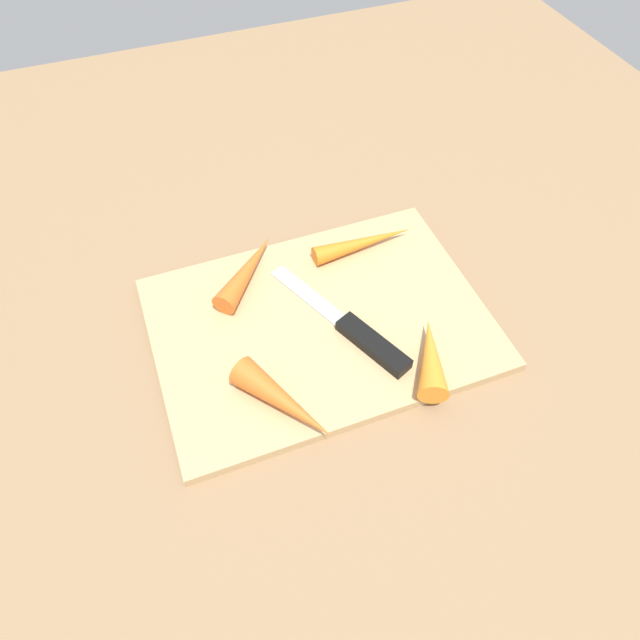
{
  "coord_description": "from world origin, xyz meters",
  "views": [
    {
      "loc": [
        -0.14,
        -0.36,
        0.51
      ],
      "look_at": [
        0.0,
        0.0,
        0.01
      ],
      "focal_mm": 32.26,
      "sensor_mm": 36.0,
      "label": 1
    }
  ],
  "objects_px": {
    "carrot_long": "(248,270)",
    "knife": "(364,337)",
    "carrot_longest": "(364,243)",
    "carrot_shortest": "(431,356)",
    "carrot_short": "(284,402)",
    "cutting_board": "(320,323)"
  },
  "relations": [
    {
      "from": "carrot_long",
      "to": "carrot_shortest",
      "type": "height_order",
      "value": "carrot_shortest"
    },
    {
      "from": "carrot_short",
      "to": "carrot_shortest",
      "type": "height_order",
      "value": "same"
    },
    {
      "from": "carrot_long",
      "to": "carrot_shortest",
      "type": "distance_m",
      "value": 0.23
    },
    {
      "from": "cutting_board",
      "to": "carrot_shortest",
      "type": "height_order",
      "value": "carrot_shortest"
    },
    {
      "from": "cutting_board",
      "to": "carrot_longest",
      "type": "distance_m",
      "value": 0.12
    },
    {
      "from": "cutting_board",
      "to": "knife",
      "type": "relative_size",
      "value": 1.88
    },
    {
      "from": "knife",
      "to": "carrot_long",
      "type": "bearing_deg",
      "value": 11.07
    },
    {
      "from": "knife",
      "to": "carrot_longest",
      "type": "height_order",
      "value": "carrot_longest"
    },
    {
      "from": "carrot_long",
      "to": "carrot_longest",
      "type": "height_order",
      "value": "carrot_long"
    },
    {
      "from": "carrot_long",
      "to": "knife",
      "type": "bearing_deg",
      "value": -101.85
    },
    {
      "from": "cutting_board",
      "to": "carrot_short",
      "type": "bearing_deg",
      "value": -127.71
    },
    {
      "from": "knife",
      "to": "carrot_longest",
      "type": "distance_m",
      "value": 0.14
    },
    {
      "from": "cutting_board",
      "to": "carrot_longest",
      "type": "bearing_deg",
      "value": 43.7
    },
    {
      "from": "carrot_short",
      "to": "carrot_longest",
      "type": "relative_size",
      "value": 0.91
    },
    {
      "from": "carrot_short",
      "to": "carrot_shortest",
      "type": "relative_size",
      "value": 1.26
    },
    {
      "from": "carrot_long",
      "to": "cutting_board",
      "type": "bearing_deg",
      "value": -103.79
    },
    {
      "from": "carrot_longest",
      "to": "carrot_shortest",
      "type": "xyz_separation_m",
      "value": [
        -0.0,
        -0.18,
        0.0
      ]
    },
    {
      "from": "carrot_short",
      "to": "carrot_longest",
      "type": "height_order",
      "value": "carrot_short"
    },
    {
      "from": "carrot_shortest",
      "to": "knife",
      "type": "bearing_deg",
      "value": 68.28
    },
    {
      "from": "cutting_board",
      "to": "carrot_shortest",
      "type": "bearing_deg",
      "value": -48.41
    },
    {
      "from": "knife",
      "to": "carrot_short",
      "type": "xyz_separation_m",
      "value": [
        -0.11,
        -0.05,
        0.01
      ]
    },
    {
      "from": "cutting_board",
      "to": "carrot_short",
      "type": "height_order",
      "value": "carrot_short"
    }
  ]
}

